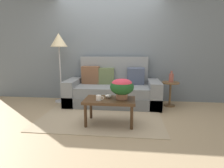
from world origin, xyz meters
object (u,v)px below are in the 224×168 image
object	(u,v)px
floor_lamp	(59,45)
table_vase	(171,77)
side_table	(170,90)
couch	(113,91)
coffee_table	(110,102)
potted_plant	(122,87)
snack_bowl	(108,96)
coffee_mug	(99,98)

from	to	relation	value
floor_lamp	table_vase	size ratio (longest dim) A/B	6.57
side_table	floor_lamp	xyz separation A→B (m)	(-2.59, 0.07, 1.01)
couch	coffee_table	size ratio (longest dim) A/B	2.48
couch	potted_plant	xyz separation A→B (m)	(0.28, -1.13, 0.33)
couch	coffee_table	xyz separation A→B (m)	(0.07, -1.17, 0.06)
coffee_table	potted_plant	xyz separation A→B (m)	(0.20, 0.04, 0.27)
side_table	potted_plant	distance (m)	1.56
floor_lamp	snack_bowl	world-z (taller)	floor_lamp
couch	floor_lamp	bearing A→B (deg)	176.77
couch	coffee_table	world-z (taller)	couch
table_vase	side_table	bearing A→B (deg)	-138.20
side_table	floor_lamp	distance (m)	2.78
side_table	snack_bowl	bearing A→B (deg)	-139.45
couch	floor_lamp	world-z (taller)	floor_lamp
couch	side_table	xyz separation A→B (m)	(1.32, 0.00, 0.06)
coffee_table	floor_lamp	world-z (taller)	floor_lamp
coffee_mug	floor_lamp	bearing A→B (deg)	131.42
floor_lamp	snack_bowl	size ratio (longest dim) A/B	14.23
couch	coffee_mug	xyz separation A→B (m)	(-0.10, -1.27, 0.16)
potted_plant	snack_bowl	bearing A→B (deg)	170.97
table_vase	potted_plant	bearing A→B (deg)	-132.61
coffee_table	side_table	xyz separation A→B (m)	(1.24, 1.17, -0.00)
couch	side_table	size ratio (longest dim) A/B	3.84
side_table	table_vase	world-z (taller)	table_vase
potted_plant	table_vase	size ratio (longest dim) A/B	1.60
couch	snack_bowl	world-z (taller)	couch
potted_plant	table_vase	xyz separation A→B (m)	(1.04, 1.14, 0.00)
coffee_mug	table_vase	distance (m)	1.91
coffee_mug	side_table	bearing A→B (deg)	41.96
side_table	couch	bearing A→B (deg)	-179.95
side_table	coffee_mug	bearing A→B (deg)	-138.04
coffee_table	floor_lamp	bearing A→B (deg)	137.49
coffee_mug	snack_bowl	world-z (taller)	coffee_mug
side_table	floor_lamp	size ratio (longest dim) A/B	0.34
side_table	table_vase	xyz separation A→B (m)	(0.01, 0.01, 0.28)
potted_plant	table_vase	world-z (taller)	table_vase
floor_lamp	couch	bearing A→B (deg)	-3.23
coffee_table	snack_bowl	distance (m)	0.13
floor_lamp	potted_plant	xyz separation A→B (m)	(1.56, -1.20, -0.73)
coffee_table	table_vase	world-z (taller)	table_vase
coffee_table	table_vase	xyz separation A→B (m)	(1.25, 1.17, 0.27)
couch	table_vase	xyz separation A→B (m)	(1.32, 0.01, 0.33)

